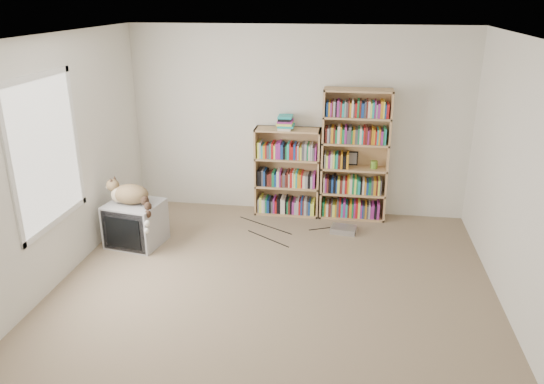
# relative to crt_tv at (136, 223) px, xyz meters

# --- Properties ---
(floor) EXTENTS (4.50, 5.00, 0.01)m
(floor) POSITION_rel_crt_tv_xyz_m (1.80, -1.13, -0.26)
(floor) COLOR gray
(floor) RESTS_ON ground
(wall_back) EXTENTS (4.50, 0.02, 2.50)m
(wall_back) POSITION_rel_crt_tv_xyz_m (1.80, 1.37, 0.99)
(wall_back) COLOR silver
(wall_back) RESTS_ON floor
(wall_front) EXTENTS (4.50, 0.02, 2.50)m
(wall_front) POSITION_rel_crt_tv_xyz_m (1.80, -3.63, 0.99)
(wall_front) COLOR silver
(wall_front) RESTS_ON floor
(wall_left) EXTENTS (0.02, 5.00, 2.50)m
(wall_left) POSITION_rel_crt_tv_xyz_m (-0.45, -1.13, 0.99)
(wall_left) COLOR silver
(wall_left) RESTS_ON floor
(wall_right) EXTENTS (0.02, 5.00, 2.50)m
(wall_right) POSITION_rel_crt_tv_xyz_m (4.05, -1.13, 0.99)
(wall_right) COLOR silver
(wall_right) RESTS_ON floor
(ceiling) EXTENTS (4.50, 5.00, 0.02)m
(ceiling) POSITION_rel_crt_tv_xyz_m (1.80, -1.13, 2.24)
(ceiling) COLOR white
(ceiling) RESTS_ON wall_back
(window) EXTENTS (0.02, 1.22, 1.52)m
(window) POSITION_rel_crt_tv_xyz_m (-0.44, -0.93, 1.14)
(window) COLOR white
(window) RESTS_ON wall_left
(crt_tv) EXTENTS (0.69, 0.64, 0.53)m
(crt_tv) POSITION_rel_crt_tv_xyz_m (0.00, 0.00, 0.00)
(crt_tv) COLOR #A7A7A9
(crt_tv) RESTS_ON floor
(cat) EXTENTS (0.63, 0.48, 0.52)m
(cat) POSITION_rel_crt_tv_xyz_m (0.02, -0.06, 0.35)
(cat) COLOR #372816
(cat) RESTS_ON crt_tv
(bookcase_tall) EXTENTS (0.87, 0.30, 1.74)m
(bookcase_tall) POSITION_rel_crt_tv_xyz_m (2.57, 1.23, 0.57)
(bookcase_tall) COLOR tan
(bookcase_tall) RESTS_ON floor
(bookcase_short) EXTENTS (0.87, 0.30, 1.19)m
(bookcase_short) POSITION_rel_crt_tv_xyz_m (1.69, 1.23, 0.28)
(bookcase_short) COLOR tan
(bookcase_short) RESTS_ON floor
(book_stack) EXTENTS (0.21, 0.27, 0.18)m
(book_stack) POSITION_rel_crt_tv_xyz_m (1.65, 1.20, 1.02)
(book_stack) COLOR #B31719
(book_stack) RESTS_ON bookcase_short
(green_mug) EXTENTS (0.09, 0.09, 0.10)m
(green_mug) POSITION_rel_crt_tv_xyz_m (2.83, 1.21, 0.50)
(green_mug) COLOR #669A2C
(green_mug) RESTS_ON bookcase_tall
(framed_print) EXTENTS (0.14, 0.05, 0.18)m
(framed_print) POSITION_rel_crt_tv_xyz_m (2.55, 1.31, 0.54)
(framed_print) COLOR black
(framed_print) RESTS_ON bookcase_tall
(dvd_player) EXTENTS (0.34, 0.27, 0.07)m
(dvd_player) POSITION_rel_crt_tv_xyz_m (2.48, 0.69, -0.23)
(dvd_player) COLOR #AEADB2
(dvd_player) RESTS_ON floor
(wall_outlet) EXTENTS (0.01, 0.08, 0.13)m
(wall_outlet) POSITION_rel_crt_tv_xyz_m (-0.44, 0.34, 0.06)
(wall_outlet) COLOR silver
(wall_outlet) RESTS_ON wall_left
(floor_cables) EXTENTS (1.20, 0.70, 0.01)m
(floor_cables) POSITION_rel_crt_tv_xyz_m (1.75, 0.50, -0.26)
(floor_cables) COLOR black
(floor_cables) RESTS_ON floor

